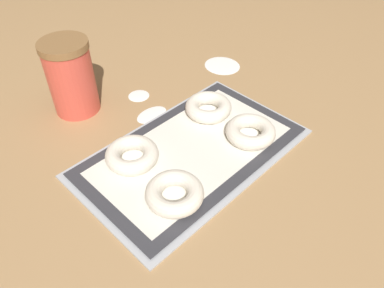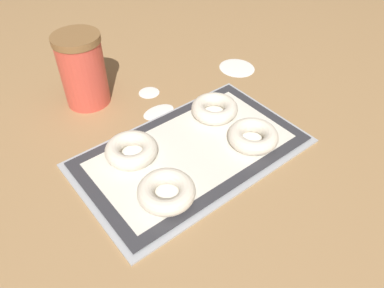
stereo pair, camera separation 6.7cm
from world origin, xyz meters
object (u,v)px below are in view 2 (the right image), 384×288
baking_tray (192,152)px  flour_canister (83,70)px  bagel_front_right (253,136)px  bagel_back_right (215,109)px  bagel_back_left (131,150)px  bagel_front_left (166,191)px

baking_tray → flour_canister: size_ratio=2.74×
bagel_front_right → baking_tray: bearing=152.2°
baking_tray → flour_canister: (-0.08, 0.31, 0.09)m
bagel_back_right → bagel_back_left: bearing=179.8°
baking_tray → bagel_back_right: (0.12, 0.06, 0.02)m
baking_tray → bagel_front_right: bearing=-27.8°
flour_canister → bagel_front_left: bearing=-95.2°
baking_tray → bagel_front_left: size_ratio=4.44×
baking_tray → bagel_front_left: 0.14m
bagel_front_left → flour_canister: bearing=84.8°
flour_canister → bagel_back_left: bearing=-96.1°
bagel_front_right → bagel_back_left: 0.26m
baking_tray → bagel_front_right: bagel_front_right is taller
bagel_front_left → bagel_back_left: 0.14m
baking_tray → bagel_back_left: (-0.11, 0.06, 0.02)m
bagel_back_left → bagel_back_right: bearing=-0.2°
bagel_front_left → baking_tray: bearing=31.3°
bagel_back_left → flour_canister: size_ratio=0.62×
bagel_front_left → bagel_back_left: same height
bagel_back_right → flour_canister: 0.33m
bagel_front_right → flour_canister: 0.43m
baking_tray → bagel_back_right: 0.14m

